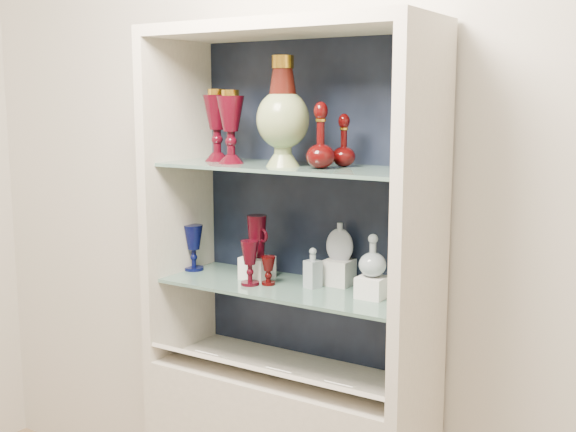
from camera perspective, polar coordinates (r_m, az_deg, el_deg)
The scene contains 29 objects.
wall_back at distance 2.62m, azimuth 2.56°, elevation 2.82°, with size 3.50×0.02×2.80m, color beige.
cabinet_back_panel at distance 2.60m, azimuth 2.22°, elevation 1.11°, with size 0.98×0.02×1.15m, color black.
cabinet_side_left at distance 2.72m, azimuth -8.60°, elevation 1.38°, with size 0.04×0.40×1.15m, color beige.
cabinet_side_right at distance 2.23m, azimuth 10.53°, elevation -0.42°, with size 0.04×0.40×1.15m, color beige.
cabinet_top_cap at distance 2.42m, azimuth 0.00°, elevation 14.63°, with size 1.00×0.40×0.04m, color beige.
shelf_lower at distance 2.51m, azimuth 0.24°, elevation -5.71°, with size 0.92×0.34×0.01m, color slate.
shelf_upper at distance 2.44m, azimuth 0.25°, elevation 3.87°, with size 0.92×0.34×0.01m, color slate.
label_ledge at distance 2.49m, azimuth -1.37°, elevation -12.24°, with size 0.92×0.18×0.01m, color beige.
label_card_0 at distance 2.62m, azimuth -6.02°, elevation -10.81°, with size 0.10×0.07×0.00m, color white.
label_card_1 at distance 2.36m, azimuth 4.37°, elevation -13.17°, with size 0.10×0.07×0.00m, color white.
label_card_2 at distance 2.46m, azimuth -0.36°, elevation -12.15°, with size 0.10×0.07×0.00m, color white.
pedestal_lamp_left at distance 2.63m, azimuth -5.64°, elevation 7.15°, with size 0.10×0.10×0.26m, color #3E040F, non-canonical shape.
pedestal_lamp_right at distance 2.52m, azimuth -4.54°, elevation 7.03°, with size 0.10×0.10×0.25m, color #3E040F, non-canonical shape.
enamel_urn at distance 2.40m, azimuth -0.41°, elevation 8.25°, with size 0.18×0.18×0.36m, color #114E18, non-canonical shape.
ruby_decanter_a at distance 2.32m, azimuth 2.60°, elevation 6.70°, with size 0.09×0.09×0.24m, color #410505, non-canonical shape.
ruby_decanter_b at distance 2.39m, azimuth 4.44°, elevation 6.11°, with size 0.08×0.08×0.19m, color #410505, non-canonical shape.
lidded_bowl at distance 2.19m, azimuth 9.45°, elevation 4.46°, with size 0.08×0.08×0.09m, color #410505, non-canonical shape.
cobalt_goblet at distance 2.75m, azimuth -7.47°, elevation -2.50°, with size 0.07×0.07×0.17m, color #060A3B, non-canonical shape.
ruby_goblet_tall at distance 2.52m, azimuth -3.03°, elevation -3.72°, with size 0.06×0.06×0.16m, color #3E040F, non-canonical shape.
ruby_goblet_small at distance 2.52m, azimuth -1.57°, elevation -4.34°, with size 0.05×0.05×0.10m, color #410505, non-canonical shape.
riser_ruby_pitcher at distance 2.61m, azimuth -2.46°, elevation -4.09°, with size 0.10×0.10×0.08m, color silver.
ruby_pitcher at distance 2.59m, azimuth -2.48°, elevation -1.61°, with size 0.11×0.07×0.15m, color #3E040F, non-canonical shape.
clear_square_bottle at distance 2.48m, azimuth 1.97°, elevation -4.11°, with size 0.05×0.05×0.14m, color #8C9DA5, non-canonical shape.
riser_flat_flask at distance 2.53m, azimuth 4.08°, elevation -4.45°, with size 0.09×0.09×0.09m, color silver.
flat_flask at distance 2.50m, azimuth 4.11°, elevation -1.96°, with size 0.10×0.04×0.13m, color #A7AEB8, non-canonical shape.
riser_clear_round_decanter at distance 2.38m, azimuth 6.67°, elevation -5.61°, with size 0.09×0.09×0.07m, color silver.
clear_round_decanter at distance 2.36m, azimuth 6.71°, elevation -3.20°, with size 0.09×0.09×0.13m, color #8C9DA5, non-canonical shape.
riser_cameo_medallion at distance 2.41m, azimuth 10.09°, elevation -5.13°, with size 0.08×0.08×0.10m, color silver.
cameo_medallion at distance 2.38m, azimuth 10.16°, elevation -2.49°, with size 0.11×0.04×0.13m, color black, non-canonical shape.
Camera 1 is at (1.28, -0.51, 1.69)m, focal length 45.00 mm.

